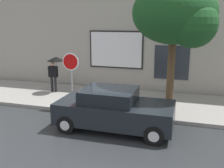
{
  "coord_description": "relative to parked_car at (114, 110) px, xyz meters",
  "views": [
    {
      "loc": [
        2.77,
        -8.45,
        3.84
      ],
      "look_at": [
        -0.3,
        1.8,
        1.2
      ],
      "focal_mm": 41.03,
      "sensor_mm": 36.0,
      "label": 1
    }
  ],
  "objects": [
    {
      "name": "parked_car",
      "position": [
        0.0,
        0.0,
        0.0
      ],
      "size": [
        4.17,
        1.95,
        1.49
      ],
      "color": "black",
      "rests_on": "ground"
    },
    {
      "name": "pedestrian_with_umbrella",
      "position": [
        -4.18,
        3.38,
        0.91
      ],
      "size": [
        0.95,
        0.95,
        1.9
      ],
      "color": "black",
      "rests_on": "sidewalk"
    },
    {
      "name": "ground_plane",
      "position": [
        -0.33,
        0.06,
        -0.73
      ],
      "size": [
        60.0,
        60.0,
        0.0
      ],
      "primitive_type": "plane",
      "color": "#282B2D"
    },
    {
      "name": "building_facade",
      "position": [
        -0.34,
        5.55,
        2.75
      ],
      "size": [
        20.0,
        0.67,
        7.0
      ],
      "color": "#9E998E",
      "rests_on": "ground"
    },
    {
      "name": "fire_hydrant",
      "position": [
        -0.49,
        1.73,
        -0.21
      ],
      "size": [
        0.3,
        0.44,
        0.76
      ],
      "color": "white",
      "rests_on": "sidewalk"
    },
    {
      "name": "sidewalk",
      "position": [
        -0.33,
        3.06,
        -0.66
      ],
      "size": [
        20.0,
        4.0,
        0.15
      ],
      "primitive_type": "cube",
      "color": "gray",
      "rests_on": "ground"
    },
    {
      "name": "street_tree",
      "position": [
        1.96,
        1.72,
        3.3
      ],
      "size": [
        3.17,
        2.69,
        5.18
      ],
      "color": "#4C3823",
      "rests_on": "sidewalk"
    },
    {
      "name": "stop_sign",
      "position": [
        -2.39,
        1.54,
        1.09
      ],
      "size": [
        0.76,
        0.1,
        2.37
      ],
      "color": "gray",
      "rests_on": "sidewalk"
    }
  ]
}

